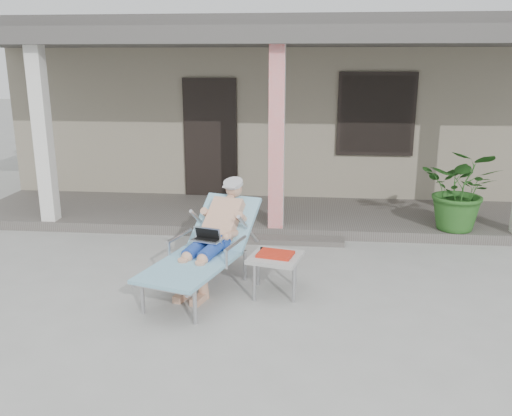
# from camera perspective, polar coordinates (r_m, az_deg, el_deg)

# --- Properties ---
(ground) EXTENTS (60.00, 60.00, 0.00)m
(ground) POSITION_cam_1_polar(r_m,az_deg,el_deg) (6.15, 0.79, -9.18)
(ground) COLOR #9E9E99
(ground) RESTS_ON ground
(house) EXTENTS (10.40, 5.40, 3.30)m
(house) POSITION_cam_1_polar(r_m,az_deg,el_deg) (12.12, 3.50, 11.10)
(house) COLOR gray
(house) RESTS_ON ground
(porch_deck) EXTENTS (10.00, 2.00, 0.15)m
(porch_deck) POSITION_cam_1_polar(r_m,az_deg,el_deg) (8.94, 2.43, -0.78)
(porch_deck) COLOR #605B56
(porch_deck) RESTS_ON ground
(porch_overhang) EXTENTS (10.00, 2.30, 2.85)m
(porch_overhang) POSITION_cam_1_polar(r_m,az_deg,el_deg) (8.54, 2.63, 16.90)
(porch_overhang) COLOR silver
(porch_overhang) RESTS_ON porch_deck
(porch_step) EXTENTS (2.00, 0.30, 0.07)m
(porch_step) POSITION_cam_1_polar(r_m,az_deg,el_deg) (7.86, 1.95, -3.35)
(porch_step) COLOR #605B56
(porch_step) RESTS_ON ground
(lounger) EXTENTS (1.22, 1.97, 1.24)m
(lounger) POSITION_cam_1_polar(r_m,az_deg,el_deg) (6.18, -4.98, -1.56)
(lounger) COLOR #B7B7BC
(lounger) RESTS_ON ground
(side_table) EXTENTS (0.65, 0.65, 0.49)m
(side_table) POSITION_cam_1_polar(r_m,az_deg,el_deg) (6.05, 2.06, -5.40)
(side_table) COLOR #A8A8A3
(side_table) RESTS_ON ground
(potted_palm) EXTENTS (1.37, 1.30, 1.20)m
(potted_palm) POSITION_cam_1_polar(r_m,az_deg,el_deg) (8.33, 20.86, 1.81)
(potted_palm) COLOR #26591E
(potted_palm) RESTS_ON porch_deck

